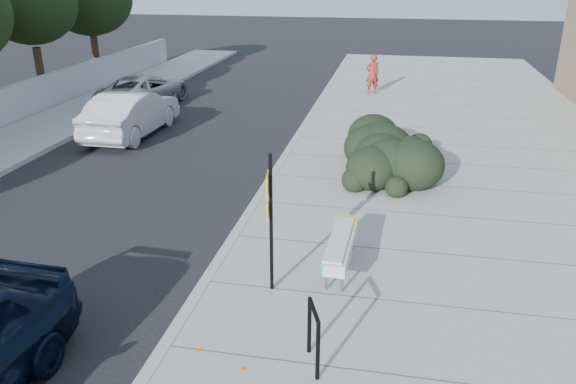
{
  "coord_description": "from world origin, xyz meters",
  "views": [
    {
      "loc": [
        3.36,
        -8.86,
        5.8
      ],
      "look_at": [
        1.1,
        2.73,
        1.0
      ],
      "focal_mm": 35.0,
      "sensor_mm": 36.0,
      "label": 1
    }
  ],
  "objects_px": {
    "bike_rack": "(314,331)",
    "wagon_silver": "(131,113)",
    "pedestrian": "(372,74)",
    "sign_post": "(270,215)",
    "bench": "(341,244)",
    "suv_silver": "(144,90)"
  },
  "relations": [
    {
      "from": "pedestrian",
      "to": "bike_rack",
      "type": "bearing_deg",
      "value": 63.89
    },
    {
      "from": "bike_rack",
      "to": "sign_post",
      "type": "height_order",
      "value": "sign_post"
    },
    {
      "from": "bench",
      "to": "sign_post",
      "type": "bearing_deg",
      "value": -138.04
    },
    {
      "from": "sign_post",
      "to": "pedestrian",
      "type": "distance_m",
      "value": 17.74
    },
    {
      "from": "wagon_silver",
      "to": "pedestrian",
      "type": "relative_size",
      "value": 2.7
    },
    {
      "from": "bench",
      "to": "pedestrian",
      "type": "height_order",
      "value": "pedestrian"
    },
    {
      "from": "bench",
      "to": "wagon_silver",
      "type": "bearing_deg",
      "value": 136.75
    },
    {
      "from": "bike_rack",
      "to": "wagon_silver",
      "type": "xyz_separation_m",
      "value": [
        -8.41,
        11.53,
        0.05
      ]
    },
    {
      "from": "bench",
      "to": "sign_post",
      "type": "xyz_separation_m",
      "value": [
        -1.19,
        -1.0,
        0.97
      ]
    },
    {
      "from": "bench",
      "to": "sign_post",
      "type": "relative_size",
      "value": 0.85
    },
    {
      "from": "wagon_silver",
      "to": "pedestrian",
      "type": "bearing_deg",
      "value": -134.55
    },
    {
      "from": "wagon_silver",
      "to": "bench",
      "type": "bearing_deg",
      "value": 135.4
    },
    {
      "from": "bike_rack",
      "to": "suv_silver",
      "type": "height_order",
      "value": "suv_silver"
    },
    {
      "from": "sign_post",
      "to": "pedestrian",
      "type": "xyz_separation_m",
      "value": [
        0.88,
        17.7,
        -0.6
      ]
    },
    {
      "from": "sign_post",
      "to": "suv_silver",
      "type": "bearing_deg",
      "value": 114.96
    },
    {
      "from": "wagon_silver",
      "to": "bike_rack",
      "type": "bearing_deg",
      "value": 126.61
    },
    {
      "from": "bench",
      "to": "wagon_silver",
      "type": "relative_size",
      "value": 0.46
    },
    {
      "from": "suv_silver",
      "to": "pedestrian",
      "type": "distance_m",
      "value": 10.43
    },
    {
      "from": "pedestrian",
      "to": "sign_post",
      "type": "bearing_deg",
      "value": 60.4
    },
    {
      "from": "bench",
      "to": "sign_post",
      "type": "distance_m",
      "value": 1.83
    },
    {
      "from": "bench",
      "to": "wagon_silver",
      "type": "xyz_separation_m",
      "value": [
        -8.5,
        8.53,
        0.12
      ]
    },
    {
      "from": "bench",
      "to": "wagon_silver",
      "type": "height_order",
      "value": "wagon_silver"
    }
  ]
}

